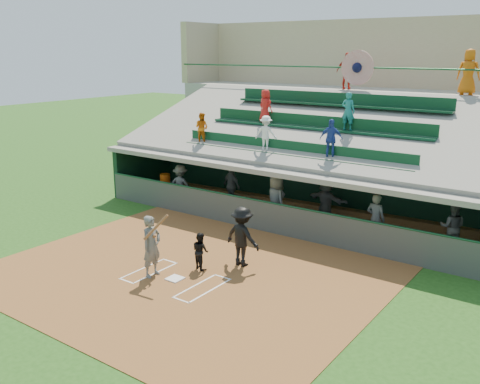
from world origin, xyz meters
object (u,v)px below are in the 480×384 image
Objects in this scene: home_plate at (175,279)px; water_cooler at (165,179)px; catcher at (200,251)px; white_table at (166,192)px; batter_at_plate at (152,246)px.

water_cooler reaches higher than home_plate.
white_table is (-6.03, 4.94, -0.18)m from catcher.
catcher is 7.80m from white_table.
home_plate is at bearing -45.07° from water_cooler.
catcher is (0.10, 1.03, 0.54)m from home_plate.
batter_at_plate is 4.45× the size of water_cooler.
catcher is at bearing -39.11° from water_cooler.
catcher is at bearing -19.74° from white_table.
catcher is 1.36× the size of white_table.
catcher is 7.74m from water_cooler.
catcher is 2.55× the size of water_cooler.
water_cooler is at bearing -43.45° from white_table.
catcher reaches higher than white_table.
home_plate is 8.40m from water_cooler.
catcher is at bearing 84.21° from home_plate.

